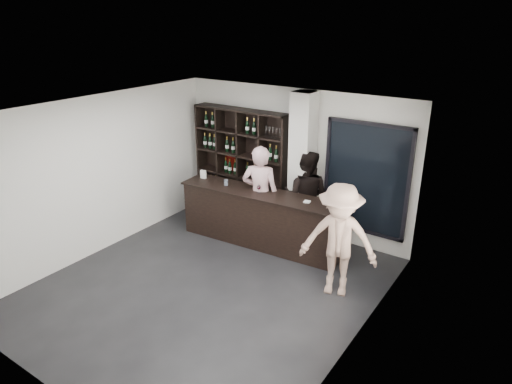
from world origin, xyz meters
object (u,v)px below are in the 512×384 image
Objects in this scene: tasting_counter at (260,218)px; taster_black at (306,196)px; wine_shelf at (241,165)px; customer at (339,240)px; taster_pink at (260,195)px.

taster_black is at bearing 42.93° from tasting_counter.
customer is at bearing -27.18° from wine_shelf.
wine_shelf is at bearing 136.44° from customer.
customer is at bearing 118.52° from taster_black.
customer is (1.92, -0.70, 0.39)m from tasting_counter.
wine_shelf reaches higher than customer.
taster_black is at bearing 117.78° from customer.
tasting_counter is 1.75× the size of customer.
taster_black is 1.88m from customer.
tasting_counter is 2.08m from customer.
taster_pink is at bearing 23.12° from taster_black.
customer reaches higher than tasting_counter.
taster_pink reaches higher than tasting_counter.
tasting_counter is at bearing 107.31° from taster_pink.
wine_shelf is at bearing 137.80° from tasting_counter.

